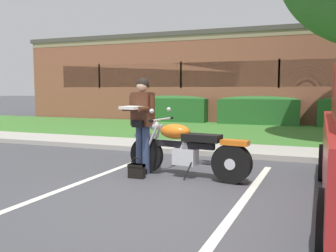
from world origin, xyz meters
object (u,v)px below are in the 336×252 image
at_px(handbag, 137,170).
at_px(brick_building, 286,79).
at_px(hedge_center_left, 258,110).
at_px(rider_person, 142,117).
at_px(hedge_left, 173,108).
at_px(motorcycle, 191,150).

distance_m(handbag, brick_building, 15.86).
bearing_deg(hedge_center_left, handbag, -94.41).
bearing_deg(rider_person, hedge_left, 107.03).
height_order(motorcycle, hedge_left, hedge_left).
xyz_separation_m(motorcycle, rider_person, (-0.92, 0.01, 0.53)).
bearing_deg(motorcycle, hedge_left, 111.79).
bearing_deg(rider_person, handbag, -80.79).
distance_m(rider_person, brick_building, 15.44).
bearing_deg(motorcycle, brick_building, 87.38).
xyz_separation_m(motorcycle, hedge_left, (-3.92, 9.81, 0.17)).
xyz_separation_m(rider_person, handbag, (0.06, -0.35, -0.86)).
relative_size(motorcycle, hedge_center_left, 0.67).
xyz_separation_m(motorcycle, hedge_center_left, (-0.08, 9.81, 0.17)).
distance_m(motorcycle, hedge_left, 10.56).
relative_size(handbag, hedge_left, 0.11).
bearing_deg(hedge_left, hedge_center_left, 0.00).
bearing_deg(hedge_center_left, rider_person, -94.90).
height_order(rider_person, handbag, rider_person).
xyz_separation_m(handbag, brick_building, (1.56, 15.67, 1.94)).
bearing_deg(brick_building, handbag, -95.70).
relative_size(handbag, brick_building, 0.01).
height_order(hedge_center_left, brick_building, brick_building).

